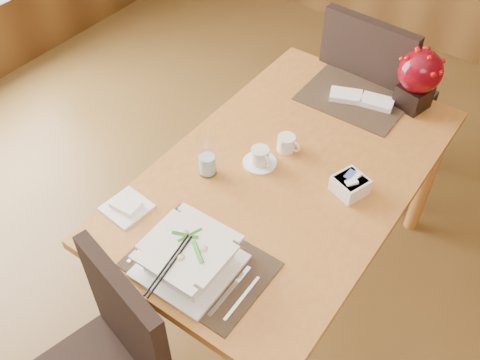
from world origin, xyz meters
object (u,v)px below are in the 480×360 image
Objects in this scene: coffee_cup at (260,158)px; creamer_jug at (286,143)px; berry_decor at (419,76)px; dining_table at (287,187)px; sugar_caddy at (350,185)px; bread_plate at (127,208)px; soup_setting at (189,257)px; far_chair at (370,92)px; water_glass at (207,158)px.

creamer_jug is at bearing 73.18° from coffee_cup.
dining_table is at bearing -109.20° from berry_decor.
sugar_caddy is 0.74× the size of bread_plate.
berry_decor is at bearing 61.72° from creamer_jug.
creamer_jug is (0.04, 0.13, 0.00)m from coffee_cup.
coffee_cup is (-0.09, 0.54, -0.03)m from soup_setting.
sugar_caddy is 0.90m from far_chair.
creamer_jug reaches higher than bread_plate.
soup_setting is 2.67× the size of sugar_caddy.
sugar_caddy is (0.24, 0.03, 0.13)m from dining_table.
water_glass is at bearing -154.90° from sugar_caddy.
berry_decor is at bearing 60.92° from water_glass.
water_glass is 1.70× the size of creamer_jug.
soup_setting is 3.20× the size of creamer_jug.
dining_table is 0.60m from soup_setting.
soup_setting is at bearing -80.72° from coffee_cup.
soup_setting is at bearing -101.39° from berry_decor.
sugar_caddy is 0.82m from bread_plate.
soup_setting is 1.26m from berry_decor.
coffee_cup is at bearing -168.65° from sugar_caddy.
coffee_cup is 0.14m from creamer_jug.
sugar_caddy is at bearing -88.37° from berry_decor.
creamer_jug is 0.64m from berry_decor.
sugar_caddy is (0.31, -0.06, -0.00)m from creamer_jug.
soup_setting reaches higher than dining_table.
berry_decor is at bearing 77.98° from soup_setting.
dining_table is 0.64m from bread_plate.
far_chair is (-0.04, 0.86, -0.07)m from dining_table.
water_glass is at bearing 83.17° from far_chair.
coffee_cup is (-0.11, -0.04, 0.13)m from dining_table.
sugar_caddy is 0.11× the size of far_chair.
far_chair reaches higher than creamer_jug.
water_glass is 0.54m from sugar_caddy.
berry_decor is 1.83× the size of bread_plate.
soup_setting is 0.67m from sugar_caddy.
sugar_caddy is (0.49, 0.23, -0.05)m from water_glass.
coffee_cup is 1.45× the size of creamer_jug.
berry_decor reaches higher than sugar_caddy.
dining_table is at bearing -172.26° from sugar_caddy.
dining_table is 16.21× the size of creamer_jug.
soup_setting is 2.20× the size of coffee_cup.
far_chair is (0.07, 0.90, -0.20)m from coffee_cup.
berry_decor is (0.25, 1.23, 0.10)m from soup_setting.
far_chair is at bearing 85.44° from coffee_cup.
creamer_jug is 0.84× the size of sugar_caddy.
dining_table is at bearing 87.29° from soup_setting.
dining_table is at bearing 38.70° from water_glass.
water_glass is 0.97m from berry_decor.
creamer_jug is at bearing -117.97° from berry_decor.
water_glass reaches higher than soup_setting.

